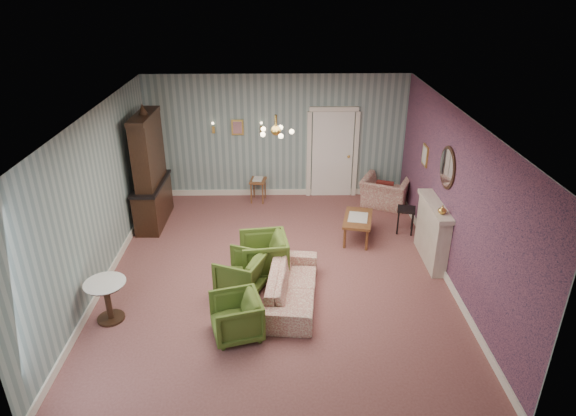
{
  "coord_description": "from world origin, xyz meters",
  "views": [
    {
      "loc": [
        0.05,
        -7.66,
        4.92
      ],
      "look_at": [
        0.2,
        0.4,
        1.1
      ],
      "focal_mm": 31.13,
      "sensor_mm": 36.0,
      "label": 1
    }
  ],
  "objects_px": {
    "sofa_chintz": "(292,281)",
    "side_table_black": "(405,220)",
    "coffee_table": "(357,228)",
    "olive_chair_b": "(241,272)",
    "wingback_chair": "(385,188)",
    "fireplace": "(432,232)",
    "olive_chair_a": "(236,315)",
    "dresser": "(149,167)",
    "olive_chair_c": "(263,253)",
    "pedestal_table": "(108,301)"
  },
  "relations": [
    {
      "from": "olive_chair_b",
      "to": "pedestal_table",
      "type": "distance_m",
      "value": 2.13
    },
    {
      "from": "olive_chair_b",
      "to": "coffee_table",
      "type": "distance_m",
      "value": 2.84
    },
    {
      "from": "wingback_chair",
      "to": "side_table_black",
      "type": "xyz_separation_m",
      "value": [
        0.17,
        -1.32,
        -0.18
      ]
    },
    {
      "from": "coffee_table",
      "to": "pedestal_table",
      "type": "relative_size",
      "value": 1.41
    },
    {
      "from": "dresser",
      "to": "pedestal_table",
      "type": "bearing_deg",
      "value": -88.21
    },
    {
      "from": "olive_chair_b",
      "to": "sofa_chintz",
      "type": "xyz_separation_m",
      "value": [
        0.86,
        -0.31,
        0.01
      ]
    },
    {
      "from": "sofa_chintz",
      "to": "side_table_black",
      "type": "bearing_deg",
      "value": -39.37
    },
    {
      "from": "side_table_black",
      "to": "fireplace",
      "type": "bearing_deg",
      "value": -79.28
    },
    {
      "from": "sofa_chintz",
      "to": "fireplace",
      "type": "xyz_separation_m",
      "value": [
        2.61,
        1.24,
        0.21
      ]
    },
    {
      "from": "wingback_chair",
      "to": "dresser",
      "type": "xyz_separation_m",
      "value": [
        -5.13,
        -0.75,
        0.82
      ]
    },
    {
      "from": "olive_chair_a",
      "to": "sofa_chintz",
      "type": "height_order",
      "value": "sofa_chintz"
    },
    {
      "from": "wingback_chair",
      "to": "fireplace",
      "type": "height_order",
      "value": "fireplace"
    },
    {
      "from": "olive_chair_c",
      "to": "wingback_chair",
      "type": "height_order",
      "value": "wingback_chair"
    },
    {
      "from": "olive_chair_c",
      "to": "pedestal_table",
      "type": "height_order",
      "value": "olive_chair_c"
    },
    {
      "from": "fireplace",
      "to": "coffee_table",
      "type": "distance_m",
      "value": 1.53
    },
    {
      "from": "side_table_black",
      "to": "dresser",
      "type": "bearing_deg",
      "value": 173.83
    },
    {
      "from": "sofa_chintz",
      "to": "side_table_black",
      "type": "distance_m",
      "value": 3.36
    },
    {
      "from": "sofa_chintz",
      "to": "wingback_chair",
      "type": "bearing_deg",
      "value": -25.08
    },
    {
      "from": "sofa_chintz",
      "to": "coffee_table",
      "type": "xyz_separation_m",
      "value": [
        1.36,
        2.06,
        -0.13
      ]
    },
    {
      "from": "olive_chair_c",
      "to": "wingback_chair",
      "type": "distance_m",
      "value": 3.94
    },
    {
      "from": "olive_chair_b",
      "to": "fireplace",
      "type": "bearing_deg",
      "value": 126.96
    },
    {
      "from": "pedestal_table",
      "to": "olive_chair_c",
      "type": "bearing_deg",
      "value": 28.42
    },
    {
      "from": "dresser",
      "to": "wingback_chair",
      "type": "bearing_deg",
      "value": 9.27
    },
    {
      "from": "dresser",
      "to": "fireplace",
      "type": "relative_size",
      "value": 1.81
    },
    {
      "from": "dresser",
      "to": "olive_chair_a",
      "type": "bearing_deg",
      "value": -60.57
    },
    {
      "from": "olive_chair_c",
      "to": "fireplace",
      "type": "relative_size",
      "value": 0.59
    },
    {
      "from": "wingback_chair",
      "to": "pedestal_table",
      "type": "xyz_separation_m",
      "value": [
        -5.09,
        -4.12,
        -0.1
      ]
    },
    {
      "from": "olive_chair_c",
      "to": "olive_chair_b",
      "type": "bearing_deg",
      "value": -43.26
    },
    {
      "from": "olive_chair_c",
      "to": "side_table_black",
      "type": "height_order",
      "value": "olive_chair_c"
    },
    {
      "from": "wingback_chair",
      "to": "dresser",
      "type": "bearing_deg",
      "value": 33.88
    },
    {
      "from": "side_table_black",
      "to": "pedestal_table",
      "type": "height_order",
      "value": "pedestal_table"
    },
    {
      "from": "sofa_chintz",
      "to": "coffee_table",
      "type": "bearing_deg",
      "value": -27.25
    },
    {
      "from": "olive_chair_b",
      "to": "sofa_chintz",
      "type": "distance_m",
      "value": 0.92
    },
    {
      "from": "fireplace",
      "to": "olive_chair_a",
      "type": "bearing_deg",
      "value": -148.79
    },
    {
      "from": "wingback_chair",
      "to": "dresser",
      "type": "relative_size",
      "value": 0.41
    },
    {
      "from": "sofa_chintz",
      "to": "wingback_chair",
      "type": "height_order",
      "value": "wingback_chair"
    },
    {
      "from": "fireplace",
      "to": "side_table_black",
      "type": "distance_m",
      "value": 1.17
    },
    {
      "from": "sofa_chintz",
      "to": "fireplace",
      "type": "distance_m",
      "value": 2.9
    },
    {
      "from": "wingback_chair",
      "to": "pedestal_table",
      "type": "relative_size",
      "value": 1.49
    },
    {
      "from": "wingback_chair",
      "to": "side_table_black",
      "type": "height_order",
      "value": "wingback_chair"
    },
    {
      "from": "sofa_chintz",
      "to": "wingback_chair",
      "type": "relative_size",
      "value": 1.86
    },
    {
      "from": "olive_chair_a",
      "to": "sofa_chintz",
      "type": "relative_size",
      "value": 0.38
    },
    {
      "from": "dresser",
      "to": "coffee_table",
      "type": "height_order",
      "value": "dresser"
    },
    {
      "from": "wingback_chair",
      "to": "fireplace",
      "type": "bearing_deg",
      "value": 124.44
    },
    {
      "from": "olive_chair_a",
      "to": "pedestal_table",
      "type": "height_order",
      "value": "olive_chair_a"
    },
    {
      "from": "sofa_chintz",
      "to": "olive_chair_b",
      "type": "bearing_deg",
      "value": 76.62
    },
    {
      "from": "olive_chair_c",
      "to": "wingback_chair",
      "type": "relative_size",
      "value": 0.8
    },
    {
      "from": "olive_chair_a",
      "to": "wingback_chair",
      "type": "bearing_deg",
      "value": 130.33
    },
    {
      "from": "coffee_table",
      "to": "sofa_chintz",
      "type": "bearing_deg",
      "value": -123.51
    },
    {
      "from": "olive_chair_c",
      "to": "fireplace",
      "type": "distance_m",
      "value": 3.13
    }
  ]
}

